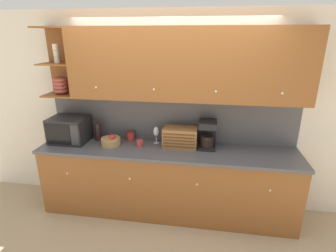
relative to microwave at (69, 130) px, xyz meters
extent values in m
plane|color=tan|center=(1.33, 0.26, -1.10)|extent=(24.00, 24.00, 0.00)
cube|color=silver|center=(1.33, 0.29, 0.20)|extent=(5.67, 0.06, 2.60)
cube|color=brown|center=(1.33, -0.05, -0.65)|extent=(3.27, 0.61, 0.89)
cube|color=#4C4C51|center=(1.33, -0.06, -0.19)|extent=(3.29, 0.64, 0.04)
sphere|color=white|center=(0.10, -0.36, -0.46)|extent=(0.03, 0.03, 0.03)
sphere|color=white|center=(0.92, -0.36, -0.46)|extent=(0.03, 0.03, 0.03)
sphere|color=white|center=(1.74, -0.36, -0.46)|extent=(0.03, 0.03, 0.03)
sphere|color=white|center=(2.55, -0.36, -0.46)|extent=(0.03, 0.03, 0.03)
cube|color=#4C4C51|center=(1.33, 0.25, 0.14)|extent=(3.27, 0.01, 0.61)
cube|color=brown|center=(1.54, 0.09, 0.87)|extent=(2.85, 0.34, 0.85)
cube|color=brown|center=(-0.09, 0.25, 0.87)|extent=(0.42, 0.02, 0.85)
cube|color=brown|center=(-0.09, 0.09, 0.45)|extent=(0.42, 0.34, 0.02)
cube|color=brown|center=(-0.09, 0.09, 0.85)|extent=(0.42, 0.34, 0.02)
cube|color=brown|center=(-0.09, 0.09, 1.28)|extent=(0.42, 0.34, 0.02)
sphere|color=white|center=(0.47, -0.09, 0.60)|extent=(0.03, 0.03, 0.03)
sphere|color=white|center=(1.18, -0.09, 0.60)|extent=(0.03, 0.03, 0.03)
sphere|color=white|center=(1.89, -0.09, 0.60)|extent=(0.03, 0.03, 0.03)
sphere|color=white|center=(2.61, -0.09, 0.60)|extent=(0.03, 0.03, 0.03)
ellipsoid|color=#9E473D|center=(-0.09, 0.09, 0.50)|extent=(0.18, 0.18, 0.08)
ellipsoid|color=#9E473D|center=(-0.09, 0.09, 0.55)|extent=(0.18, 0.18, 0.08)
ellipsoid|color=#9E473D|center=(-0.09, 0.09, 0.60)|extent=(0.18, 0.18, 0.08)
ellipsoid|color=#9E473D|center=(-0.09, 0.09, 0.65)|extent=(0.18, 0.18, 0.08)
cylinder|color=silver|center=(-0.09, 0.09, 0.90)|extent=(0.07, 0.07, 0.08)
cylinder|color=silver|center=(-0.09, 0.09, 0.98)|extent=(0.07, 0.07, 0.08)
cylinder|color=silver|center=(-0.09, 0.09, 1.05)|extent=(0.07, 0.07, 0.08)
cube|color=black|center=(0.00, 0.00, 0.00)|extent=(0.48, 0.38, 0.34)
cube|color=black|center=(-0.05, -0.19, 0.00)|extent=(0.34, 0.01, 0.27)
cube|color=#2D2D33|center=(0.17, -0.19, 0.00)|extent=(0.11, 0.01, 0.27)
cylinder|color=black|center=(0.35, 0.10, -0.06)|extent=(0.08, 0.08, 0.21)
sphere|color=black|center=(0.35, 0.10, 0.04)|extent=(0.08, 0.08, 0.08)
cylinder|color=black|center=(0.35, 0.10, 0.10)|extent=(0.03, 0.03, 0.07)
cylinder|color=#A87F4C|center=(0.58, -0.03, -0.12)|extent=(0.25, 0.25, 0.09)
sphere|color=red|center=(0.61, -0.05, -0.05)|extent=(0.08, 0.08, 0.08)
cylinder|color=#B22D28|center=(0.79, 0.17, -0.11)|extent=(0.11, 0.11, 0.12)
cylinder|color=maroon|center=(0.79, 0.17, -0.05)|extent=(0.11, 0.11, 0.01)
cylinder|color=#B73D38|center=(0.97, -0.02, -0.12)|extent=(0.08, 0.08, 0.09)
torus|color=#B73D38|center=(1.01, -0.02, -0.12)|extent=(0.01, 0.06, 0.06)
cylinder|color=silver|center=(1.16, 0.12, -0.17)|extent=(0.07, 0.07, 0.01)
cylinder|color=silver|center=(1.16, 0.12, -0.12)|extent=(0.01, 0.01, 0.09)
ellipsoid|color=silver|center=(1.16, 0.12, 0.00)|extent=(0.08, 0.08, 0.13)
cube|color=#996033|center=(1.48, 0.06, -0.04)|extent=(0.43, 0.24, 0.25)
cube|color=#54351C|center=(1.48, -0.06, -0.12)|extent=(0.40, 0.01, 0.02)
cube|color=#54351C|center=(1.48, -0.06, -0.08)|extent=(0.40, 0.01, 0.02)
cube|color=#54351C|center=(1.48, -0.06, -0.04)|extent=(0.40, 0.01, 0.02)
cube|color=#54351C|center=(1.48, -0.06, 0.00)|extent=(0.40, 0.01, 0.02)
cube|color=#54351C|center=(1.48, -0.06, 0.04)|extent=(0.40, 0.01, 0.02)
cube|color=black|center=(1.83, 0.07, -0.15)|extent=(0.22, 0.26, 0.03)
cylinder|color=black|center=(1.83, 0.05, -0.07)|extent=(0.16, 0.16, 0.14)
cube|color=black|center=(1.83, 0.17, 0.01)|extent=(0.22, 0.06, 0.36)
cube|color=black|center=(1.83, 0.07, 0.15)|extent=(0.22, 0.26, 0.08)
camera|label=1|loc=(1.81, -3.04, 1.20)|focal=28.00mm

